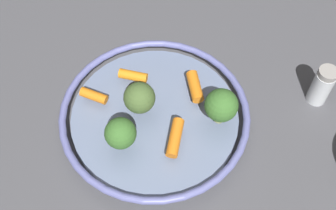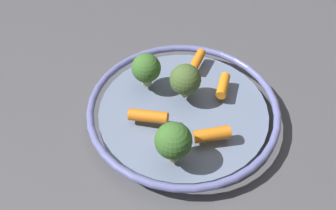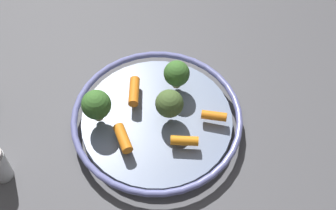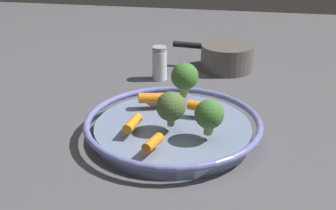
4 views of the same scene
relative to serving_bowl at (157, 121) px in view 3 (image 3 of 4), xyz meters
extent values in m
plane|color=#4C4C51|center=(0.00, 0.00, -0.02)|extent=(2.16, 2.16, 0.00)
cylinder|color=slate|center=(0.00, 0.00, -0.01)|extent=(0.30, 0.30, 0.03)
torus|color=#686CAC|center=(0.00, 0.00, 0.01)|extent=(0.34, 0.34, 0.01)
cylinder|color=orange|center=(0.02, 0.11, 0.03)|extent=(0.03, 0.05, 0.02)
cylinder|color=orange|center=(0.07, 0.05, 0.03)|extent=(0.03, 0.06, 0.02)
cylinder|color=orange|center=(0.05, -0.07, 0.03)|extent=(0.06, 0.04, 0.02)
cylinder|color=orange|center=(-0.06, -0.04, 0.03)|extent=(0.07, 0.03, 0.03)
cylinder|color=tan|center=(-0.01, -0.11, 0.03)|extent=(0.02, 0.02, 0.02)
sphere|color=#3C6E2C|center=(-0.01, -0.11, 0.06)|extent=(0.06, 0.06, 0.06)
cylinder|color=tan|center=(0.00, 0.03, 0.03)|extent=(0.01, 0.01, 0.02)
sphere|color=#486330|center=(0.00, 0.03, 0.06)|extent=(0.06, 0.06, 0.06)
cylinder|color=tan|center=(-0.07, 0.05, 0.03)|extent=(0.02, 0.02, 0.02)
sphere|color=#3C6D2C|center=(-0.07, 0.05, 0.06)|extent=(0.05, 0.05, 0.05)
camera|label=1|loc=(-0.40, -0.06, 0.66)|focal=45.73mm
camera|label=2|loc=(0.03, -0.48, 0.55)|focal=43.47mm
camera|label=3|loc=(0.54, -0.03, 0.84)|focal=52.79mm
camera|label=4|loc=(-0.13, 0.80, 0.42)|focal=50.31mm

